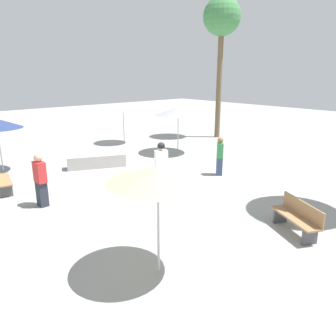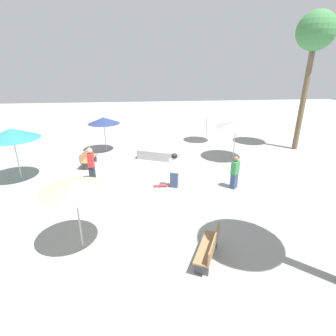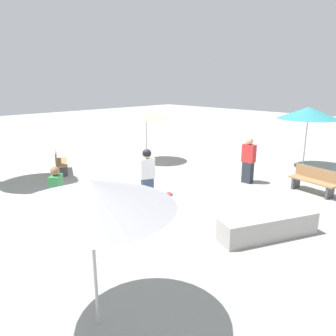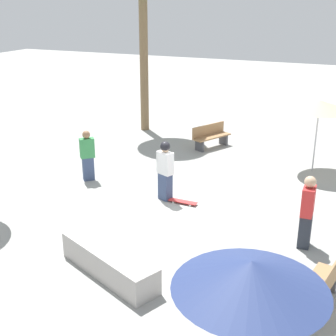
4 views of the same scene
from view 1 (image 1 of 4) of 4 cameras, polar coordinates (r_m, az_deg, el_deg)
name	(u,v)px [view 1 (image 1 of 4)]	position (r m, az deg, el deg)	size (l,w,h in m)	color
ground_plane	(151,190)	(11.69, -2.95, -3.84)	(60.00, 60.00, 0.00)	#9E9E99
skater_main	(161,163)	(11.70, -1.18, 0.83)	(0.40, 0.50, 1.67)	#38476B
skateboard	(148,188)	(11.68, -3.52, -3.56)	(0.21, 0.80, 0.07)	red
concrete_ledge	(97,161)	(14.71, -12.33, 1.17)	(1.57, 2.54, 0.55)	#A8A39E
bench_near	(2,180)	(12.78, -26.98, -1.88)	(1.65, 0.72, 0.85)	#47474C
bench_far	(297,217)	(9.17, 21.53, -8.00)	(1.63, 1.10, 0.85)	#47474C
shade_umbrella_grey	(178,111)	(16.72, 1.79, 9.85)	(2.44, 2.44, 2.35)	#B7B7BC
shade_umbrella_white	(123,107)	(19.30, -7.85, 10.52)	(1.91, 1.91, 2.29)	#B7B7BC
shade_umbrella_tan	(158,175)	(6.29, -1.77, -1.20)	(2.03, 2.03, 2.29)	#B7B7BC
palm_tree_right	(222,21)	(21.39, 9.35, 23.99)	(2.23, 2.23, 8.30)	brown
bystander_watching	(220,156)	(13.35, 9.00, 2.03)	(0.46, 0.47, 1.56)	#38476B
bystander_far	(41,180)	(10.80, -21.32, -1.99)	(0.47, 0.27, 1.69)	#282D38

